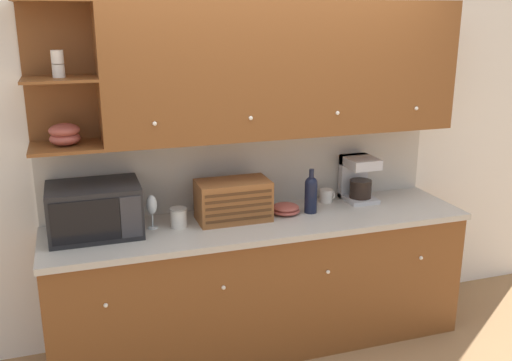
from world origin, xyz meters
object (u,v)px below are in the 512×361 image
storage_canister (179,218)px  bowl_stack_on_counter (286,209)px  wine_glass (152,206)px  mug (326,196)px  coffee_maker (358,178)px  microwave (95,210)px  wine_bottle (311,193)px  bread_box (233,200)px

storage_canister → bowl_stack_on_counter: 0.74m
wine_glass → storage_canister: wine_glass is taller
wine_glass → mug: wine_glass is taller
coffee_maker → wine_glass: bearing=-175.6°
microwave → coffee_maker: bearing=3.4°
storage_canister → coffee_maker: size_ratio=0.39×
storage_canister → bowl_stack_on_counter: size_ratio=0.65×
wine_bottle → mug: wine_bottle is taller
wine_glass → mug: (1.27, 0.13, -0.10)m
microwave → wine_bottle: size_ratio=1.79×
microwave → storage_canister: (0.51, -0.04, -0.09)m
storage_canister → microwave: bearing=175.4°
storage_canister → wine_glass: bearing=168.3°
mug → wine_bottle: bearing=-139.1°
microwave → bread_box: size_ratio=1.16×
wine_glass → coffee_maker: 1.52m
wine_bottle → coffee_maker: 0.47m
microwave → bread_box: 0.88m
mug → microwave: bearing=-175.6°
wine_glass → storage_canister: size_ratio=1.73×
wine_glass → bowl_stack_on_counter: size_ratio=1.13×
coffee_maker → bowl_stack_on_counter: bearing=-168.1°
bowl_stack_on_counter → coffee_maker: size_ratio=0.60×
microwave → mug: bearing=4.4°
bread_box → mug: size_ratio=4.50×
wine_glass → wine_bottle: size_ratio=0.71×
microwave → mug: (1.62, 0.13, -0.11)m
microwave → wine_glass: bearing=-1.3°
storage_canister → mug: size_ratio=1.20×
bowl_stack_on_counter → wine_bottle: bearing=-8.8°
bowl_stack_on_counter → coffee_maker: coffee_maker is taller
wine_glass → bread_box: bread_box is taller
wine_bottle → coffee_maker: (0.44, 0.16, 0.02)m
wine_glass → storage_canister: (0.16, -0.03, -0.08)m
wine_glass → coffee_maker: coffee_maker is taller
wine_glass → bread_box: bearing=-1.1°
coffee_maker → storage_canister: bearing=-173.7°
wine_bottle → mug: 0.28m
wine_bottle → bread_box: bearing=177.1°
microwave → wine_glass: microwave is taller
microwave → wine_bottle: (1.42, -0.05, -0.02)m
bowl_stack_on_counter → mug: 0.40m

